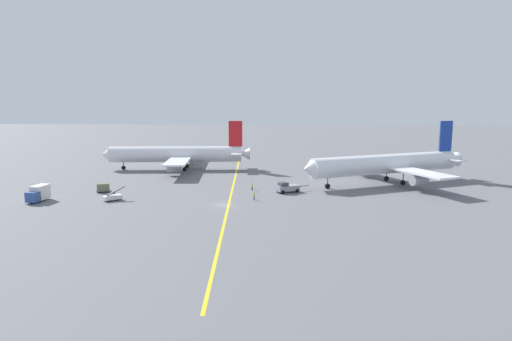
# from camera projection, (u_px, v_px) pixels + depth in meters

# --- Properties ---
(ground_plane) EXTENTS (600.00, 600.00, 0.00)m
(ground_plane) POSITION_uv_depth(u_px,v_px,m) (224.00, 205.00, 96.87)
(ground_plane) COLOR slate
(taxiway_stripe) EXTENTS (9.69, 119.69, 0.01)m
(taxiway_stripe) POSITION_uv_depth(u_px,v_px,m) (231.00, 195.00, 106.70)
(taxiway_stripe) COLOR yellow
(taxiway_stripe) RESTS_ON ground
(airliner_at_gate_left) EXTENTS (47.82, 42.21, 15.64)m
(airliner_at_gate_left) POSITION_uv_depth(u_px,v_px,m) (177.00, 155.00, 145.17)
(airliner_at_gate_left) COLOR silver
(airliner_at_gate_left) RESTS_ON ground
(airliner_being_pushed) EXTENTS (46.81, 39.25, 16.52)m
(airliner_being_pushed) POSITION_uv_depth(u_px,v_px,m) (387.00, 164.00, 120.79)
(airliner_being_pushed) COLOR white
(airliner_being_pushed) RESTS_ON ground
(pushback_tug) EXTENTS (8.34, 5.53, 2.89)m
(pushback_tug) POSITION_uv_depth(u_px,v_px,m) (287.00, 188.00, 109.88)
(pushback_tug) COLOR gray
(pushback_tug) RESTS_ON ground
(gse_container_dolly_flat) EXTENTS (3.73, 3.10, 2.15)m
(gse_container_dolly_flat) POSITION_uv_depth(u_px,v_px,m) (103.00, 187.00, 110.34)
(gse_container_dolly_flat) COLOR slate
(gse_container_dolly_flat) RESTS_ON ground
(gse_belt_loader_portside) EXTENTS (4.47, 4.25, 3.02)m
(gse_belt_loader_portside) POSITION_uv_depth(u_px,v_px,m) (113.00, 197.00, 101.15)
(gse_belt_loader_portside) COLOR silver
(gse_belt_loader_portside) RESTS_ON ground
(gse_catering_truck_tall) EXTENTS (2.95, 6.04, 3.50)m
(gse_catering_truck_tall) POSITION_uv_depth(u_px,v_px,m) (38.00, 194.00, 100.34)
(gse_catering_truck_tall) COLOR #2D5199
(gse_catering_truck_tall) RESTS_ON ground
(ground_crew_wing_walker_right) EXTENTS (0.36, 0.36, 1.67)m
(ground_crew_wing_walker_right) POSITION_uv_depth(u_px,v_px,m) (252.00, 187.00, 112.77)
(ground_crew_wing_walker_right) COLOR black
(ground_crew_wing_walker_right) RESTS_ON ground
(ground_crew_marshaller_foreground) EXTENTS (0.36, 0.36, 1.69)m
(ground_crew_marshaller_foreground) POSITION_uv_depth(u_px,v_px,m) (254.00, 196.00, 101.77)
(ground_crew_marshaller_foreground) COLOR #2D3351
(ground_crew_marshaller_foreground) RESTS_ON ground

